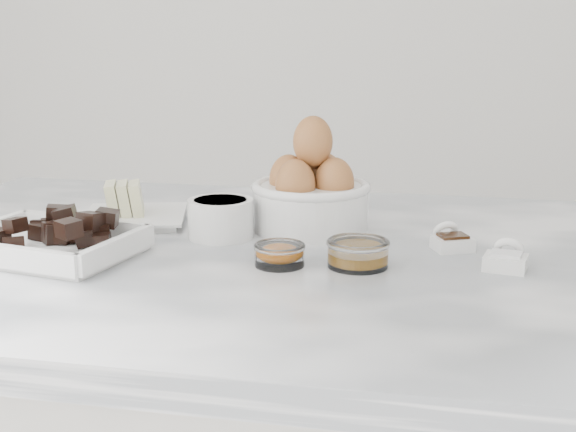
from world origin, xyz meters
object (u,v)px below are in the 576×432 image
Objects in this scene: chocolate_dish at (48,238)px; vanilla_spoon at (451,240)px; sugar_ramekin at (221,217)px; zest_bowl at (280,254)px; egg_bowl at (311,193)px; butter_plate at (133,210)px; salt_spoon at (506,258)px; honey_bowl at (358,253)px.

vanilla_spoon is (0.52, 0.14, -0.01)m from chocolate_dish.
zest_bowl is at bearing -45.93° from sugar_ramekin.
butter_plate is at bearing -176.38° from egg_bowl.
chocolate_dish is 3.63× the size of salt_spoon.
vanilla_spoon is 0.10m from salt_spoon.
chocolate_dish is 1.43× the size of egg_bowl.
honey_bowl is 1.16× the size of salt_spoon.
salt_spoon is (0.59, 0.06, -0.01)m from chocolate_dish.
egg_bowl is (0.12, 0.07, 0.02)m from sugar_ramekin.
egg_bowl is 0.19m from zest_bowl.
chocolate_dish is at bearing -174.99° from honey_bowl.
salt_spoon is (0.55, -0.12, -0.01)m from butter_plate.
butter_plate is at bearing 78.44° from chocolate_dish.
salt_spoon reaches higher than honey_bowl.
butter_plate is 0.40m from honey_bowl.
butter_plate is 0.32m from zest_bowl.
egg_bowl is 0.31m from salt_spoon.
egg_bowl is at bearing 32.13° from sugar_ramekin.
butter_plate is 2.02× the size of sugar_ramekin.
butter_plate is at bearing 160.33° from sugar_ramekin.
sugar_ramekin is 0.16m from zest_bowl.
chocolate_dish reaches higher than salt_spoon.
salt_spoon is (0.39, -0.07, -0.02)m from sugar_ramekin.
chocolate_dish is 1.34× the size of butter_plate.
zest_bowl is (0.11, -0.11, -0.01)m from sugar_ramekin.
vanilla_spoon is (0.32, 0.01, -0.02)m from sugar_ramekin.
egg_bowl reaches higher than zest_bowl.
vanilla_spoon is at bearing -5.85° from butter_plate.
chocolate_dish is at bearing -164.77° from vanilla_spoon.
egg_bowl is (0.31, 0.21, 0.03)m from chocolate_dish.
zest_bowl is (-0.01, -0.19, -0.04)m from egg_bowl.
zest_bowl is 0.91× the size of vanilla_spoon.
egg_bowl is at bearing 118.14° from honey_bowl.
honey_bowl is at bearing 9.84° from zest_bowl.
egg_bowl is 2.41× the size of vanilla_spoon.
vanilla_spoon reaches higher than honey_bowl.
chocolate_dish reaches higher than sugar_ramekin.
salt_spoon is at bearing 6.31° from chocolate_dish.
vanilla_spoon is at bearing 30.19° from zest_bowl.
sugar_ramekin is (0.16, -0.06, 0.01)m from butter_plate.
honey_bowl is 1.10× the size of vanilla_spoon.
salt_spoon is at bearing -10.00° from sugar_ramekin.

